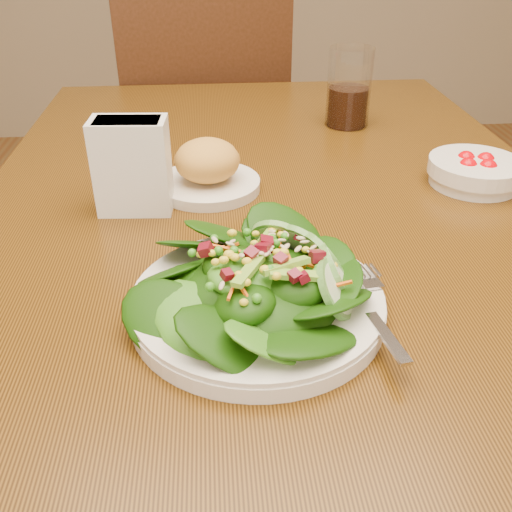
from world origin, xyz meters
TOP-DOWN VIEW (x-y plane):
  - dining_table at (0.00, 0.00)m, footprint 0.90×1.40m
  - chair_far at (-0.12, 0.90)m, footprint 0.54×0.54m
  - salad_plate at (-0.04, -0.23)m, footprint 0.28×0.27m
  - bread_plate at (-0.10, 0.08)m, footprint 0.16×0.16m
  - tomato_bowl at (0.31, 0.07)m, footprint 0.14×0.14m
  - drinking_glass at (0.18, 0.37)m, footprint 0.09×0.09m
  - napkin_holder at (-0.21, 0.02)m, footprint 0.11×0.06m

SIDE VIEW (x-z plane):
  - chair_far at x=-0.12m, z-range 0.03..1.04m
  - dining_table at x=0.00m, z-range 0.27..1.02m
  - tomato_bowl at x=0.31m, z-range 0.75..0.80m
  - salad_plate at x=-0.04m, z-range 0.74..0.82m
  - bread_plate at x=-0.10m, z-range 0.74..0.82m
  - drinking_glass at x=0.18m, z-range 0.74..0.89m
  - napkin_holder at x=-0.21m, z-range 0.75..0.89m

